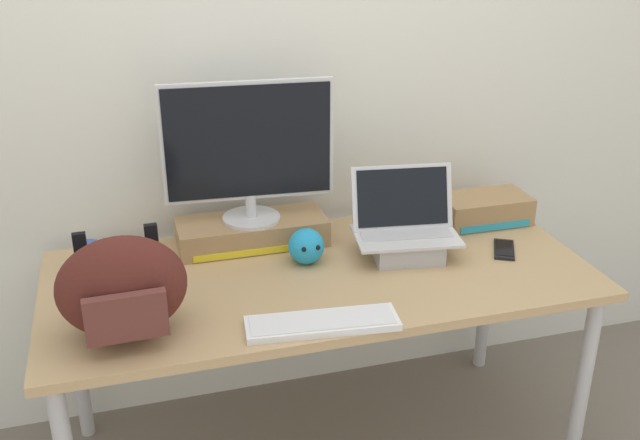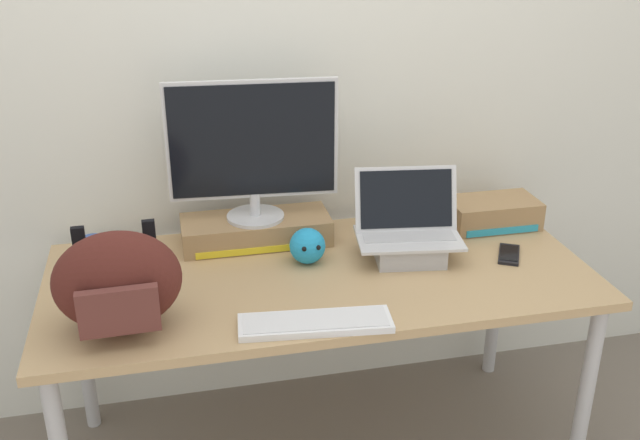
# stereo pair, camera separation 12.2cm
# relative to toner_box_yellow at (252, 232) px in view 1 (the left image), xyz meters

# --- Properties ---
(back_wall) EXTENTS (7.00, 0.10, 2.60)m
(back_wall) POSITION_rel_toner_box_yellow_xyz_m (0.17, 0.23, 0.53)
(back_wall) COLOR silver
(back_wall) RESTS_ON ground
(desk) EXTENTS (1.72, 0.78, 0.73)m
(desk) POSITION_rel_toner_box_yellow_xyz_m (0.17, -0.27, -0.11)
(desk) COLOR tan
(desk) RESTS_ON ground
(toner_box_yellow) EXTENTS (0.51, 0.21, 0.09)m
(toner_box_yellow) POSITION_rel_toner_box_yellow_xyz_m (0.00, 0.00, 0.00)
(toner_box_yellow) COLOR #9E7A51
(toner_box_yellow) RESTS_ON desk
(desktop_monitor) EXTENTS (0.56, 0.20, 0.48)m
(desktop_monitor) POSITION_rel_toner_box_yellow_xyz_m (-0.00, -0.00, 0.30)
(desktop_monitor) COLOR silver
(desktop_monitor) RESTS_ON toner_box_yellow
(open_laptop) EXTENTS (0.37, 0.27, 0.28)m
(open_laptop) POSITION_rel_toner_box_yellow_xyz_m (0.48, -0.22, 0.02)
(open_laptop) COLOR #ADADB2
(open_laptop) RESTS_ON desk
(external_keyboard) EXTENTS (0.44, 0.17, 0.02)m
(external_keyboard) POSITION_rel_toner_box_yellow_xyz_m (0.08, -0.58, -0.03)
(external_keyboard) COLOR white
(external_keyboard) RESTS_ON desk
(messenger_backpack) EXTENTS (0.35, 0.26, 0.29)m
(messenger_backpack) POSITION_rel_toner_box_yellow_xyz_m (-0.44, -0.47, 0.10)
(messenger_backpack) COLOR #4C1E19
(messenger_backpack) RESTS_ON desk
(coffee_mug) EXTENTS (0.12, 0.08, 0.10)m
(coffee_mug) POSITION_rel_toner_box_yellow_xyz_m (-0.53, -0.07, 0.00)
(coffee_mug) COLOR #2D4C93
(coffee_mug) RESTS_ON desk
(cell_phone) EXTENTS (0.13, 0.16, 0.01)m
(cell_phone) POSITION_rel_toner_box_yellow_xyz_m (0.81, -0.29, -0.04)
(cell_phone) COLOR black
(cell_phone) RESTS_ON desk
(plush_toy) EXTENTS (0.12, 0.12, 0.12)m
(plush_toy) POSITION_rel_toner_box_yellow_xyz_m (0.14, -0.19, 0.01)
(plush_toy) COLOR #2393CC
(plush_toy) RESTS_ON desk
(toner_box_cyan) EXTENTS (0.32, 0.18, 0.10)m
(toner_box_cyan) POSITION_rel_toner_box_yellow_xyz_m (0.86, -0.05, 0.00)
(toner_box_cyan) COLOR #9E7A51
(toner_box_cyan) RESTS_ON desk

